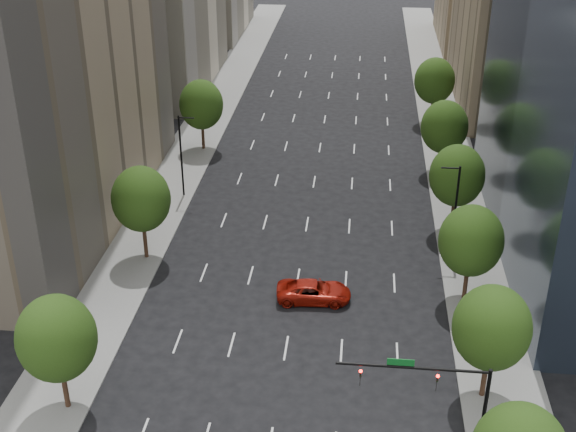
% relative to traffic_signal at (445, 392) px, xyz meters
% --- Properties ---
extents(sidewalk_left, '(6.00, 200.00, 0.15)m').
position_rel_traffic_signal_xyz_m(sidewalk_left, '(-26.03, 30.00, -5.10)').
color(sidewalk_left, slate).
rests_on(sidewalk_left, ground).
extents(sidewalk_right, '(6.00, 200.00, 0.15)m').
position_rel_traffic_signal_xyz_m(sidewalk_right, '(4.97, 30.00, -5.10)').
color(sidewalk_right, slate).
rests_on(sidewalk_right, ground).
extents(tree_right_1, '(5.20, 5.20, 8.75)m').
position_rel_traffic_signal_xyz_m(tree_right_1, '(3.47, 6.00, 0.58)').
color(tree_right_1, '#382316').
rests_on(tree_right_1, ground).
extents(tree_right_2, '(5.20, 5.20, 8.61)m').
position_rel_traffic_signal_xyz_m(tree_right_2, '(3.47, 18.00, 0.43)').
color(tree_right_2, '#382316').
rests_on(tree_right_2, ground).
extents(tree_right_3, '(5.20, 5.20, 8.89)m').
position_rel_traffic_signal_xyz_m(tree_right_3, '(3.47, 30.00, 0.72)').
color(tree_right_3, '#382316').
rests_on(tree_right_3, ground).
extents(tree_right_4, '(5.20, 5.20, 8.46)m').
position_rel_traffic_signal_xyz_m(tree_right_4, '(3.47, 44.00, 0.29)').
color(tree_right_4, '#382316').
rests_on(tree_right_4, ground).
extents(tree_right_5, '(5.20, 5.20, 8.75)m').
position_rel_traffic_signal_xyz_m(tree_right_5, '(3.47, 60.00, 0.58)').
color(tree_right_5, '#382316').
rests_on(tree_right_5, ground).
extents(tree_left_0, '(5.20, 5.20, 8.75)m').
position_rel_traffic_signal_xyz_m(tree_left_0, '(-24.53, 2.00, 0.58)').
color(tree_left_0, '#382316').
rests_on(tree_left_0, ground).
extents(tree_left_1, '(5.20, 5.20, 8.97)m').
position_rel_traffic_signal_xyz_m(tree_left_1, '(-24.53, 22.00, 0.79)').
color(tree_left_1, '#382316').
rests_on(tree_left_1, ground).
extents(tree_left_2, '(5.20, 5.20, 8.68)m').
position_rel_traffic_signal_xyz_m(tree_left_2, '(-24.53, 48.00, 0.50)').
color(tree_left_2, '#382316').
rests_on(tree_left_2, ground).
extents(streetlight_rn, '(1.70, 0.20, 9.00)m').
position_rel_traffic_signal_xyz_m(streetlight_rn, '(2.91, 25.00, -0.33)').
color(streetlight_rn, black).
rests_on(streetlight_rn, ground).
extents(streetlight_ln, '(1.70, 0.20, 9.00)m').
position_rel_traffic_signal_xyz_m(streetlight_ln, '(-23.96, 35.00, -0.33)').
color(streetlight_ln, black).
rests_on(streetlight_ln, ground).
extents(traffic_signal, '(9.12, 0.40, 7.38)m').
position_rel_traffic_signal_xyz_m(traffic_signal, '(0.00, 0.00, 0.00)').
color(traffic_signal, black).
rests_on(traffic_signal, ground).
extents(car_red_far, '(6.29, 3.19, 1.70)m').
position_rel_traffic_signal_xyz_m(car_red_far, '(-8.92, 16.68, -4.32)').
color(car_red_far, '#9B160B').
rests_on(car_red_far, ground).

